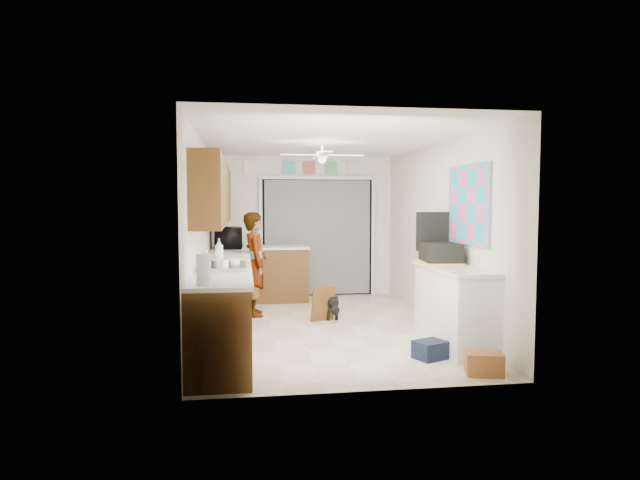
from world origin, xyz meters
name	(u,v)px	position (x,y,z in m)	size (l,w,h in m)	color
floor	(324,327)	(0.00, 0.00, 0.00)	(5.00, 5.00, 0.00)	beige
ceiling	(324,140)	(0.00, 0.00, 2.50)	(5.00, 5.00, 0.00)	white
wall_back	(304,226)	(0.00, 2.50, 1.25)	(3.20, 3.20, 0.00)	white
wall_front	(367,252)	(0.00, -2.50, 1.25)	(3.20, 3.20, 0.00)	white
wall_left	(202,236)	(-1.60, 0.00, 1.25)	(5.00, 5.00, 0.00)	white
wall_right	(439,234)	(1.60, 0.00, 1.25)	(5.00, 5.00, 0.00)	white
left_base_cabinets	(226,296)	(-1.30, 0.00, 0.45)	(0.60, 4.80, 0.90)	#5B3915
left_countertop	(227,261)	(-1.29, 0.00, 0.92)	(0.62, 4.80, 0.04)	white
upper_cabinets	(215,193)	(-1.44, 0.20, 1.80)	(0.32, 4.00, 0.80)	#5B3915
sink_basin	(224,267)	(-1.29, -1.00, 0.95)	(0.50, 0.76, 0.06)	silver
faucet	(206,259)	(-1.48, -1.00, 1.05)	(0.03, 0.03, 0.22)	silver
peninsula_base	(278,275)	(-0.50, 2.00, 0.45)	(1.00, 0.60, 0.90)	#5B3915
peninsula_top	(278,247)	(-0.50, 2.00, 0.92)	(1.04, 0.64, 0.04)	white
back_opening_recess	(317,237)	(0.25, 2.47, 1.05)	(2.00, 0.06, 2.10)	black
curtain_panel	(318,238)	(0.25, 2.43, 1.05)	(1.90, 0.03, 2.05)	gray
door_trim_left	(261,238)	(-0.77, 2.44, 1.05)	(0.06, 0.04, 2.10)	white
door_trim_right	(373,237)	(1.27, 2.44, 1.05)	(0.06, 0.04, 2.10)	white
door_trim_head	(318,178)	(0.25, 2.44, 2.12)	(2.10, 0.04, 0.06)	white
header_frame_1	(290,167)	(-0.25, 2.47, 2.30)	(0.22, 0.02, 0.22)	#4AAFC7
header_frame_2	(309,168)	(0.10, 2.47, 2.30)	(0.22, 0.02, 0.22)	#C8504B
header_frame_3	(331,168)	(0.50, 2.47, 2.30)	(0.22, 0.02, 0.22)	#67B46B
header_frame_4	(353,168)	(0.90, 2.47, 2.30)	(0.22, 0.02, 0.22)	beige
route66_sign	(250,167)	(-0.95, 2.47, 2.30)	(0.22, 0.02, 0.26)	silver
right_counter_base	(454,308)	(1.35, -1.20, 0.45)	(0.50, 1.40, 0.90)	white
right_counter_top	(454,268)	(1.34, -1.20, 0.92)	(0.54, 1.44, 0.04)	white
abstract_painting	(468,205)	(1.58, -1.00, 1.65)	(0.03, 1.15, 0.95)	#E052A4
ceiling_fan	(322,155)	(0.00, 0.20, 2.32)	(1.14, 1.14, 0.24)	white
microwave	(228,238)	(-1.31, 1.69, 1.11)	(0.61, 0.42, 0.34)	black
soap_bottle	(219,250)	(-1.37, -0.32, 1.09)	(0.11, 0.11, 0.30)	silver
cup	(235,262)	(-1.17, -0.79, 0.98)	(0.11, 0.11, 0.09)	white
jar_b	(224,265)	(-1.27, -1.27, 1.01)	(0.09, 0.09, 0.13)	silver
paper_towel_roll	(204,270)	(-1.42, -2.22, 1.08)	(0.13, 0.13, 0.28)	white
suitcase	(440,253)	(1.32, -0.80, 1.06)	(0.42, 0.56, 0.24)	black
suitcase_rim	(440,262)	(1.32, -0.80, 0.95)	(0.44, 0.58, 0.02)	yellow
suitcase_lid	(432,231)	(1.32, -0.51, 1.31)	(0.42, 0.03, 0.50)	black
cardboard_box	(484,363)	(1.25, -2.20, 0.11)	(0.35, 0.26, 0.22)	#AE6236
navy_crate	(430,350)	(0.91, -1.62, 0.10)	(0.32, 0.26, 0.19)	black
cabinet_door_panel	(323,303)	(0.04, 0.33, 0.26)	(0.34, 0.03, 0.51)	#5B3915
man	(255,264)	(-0.90, 0.88, 0.77)	(0.56, 0.37, 1.54)	white
dog	(330,305)	(0.17, 0.50, 0.19)	(0.21, 0.49, 0.39)	black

